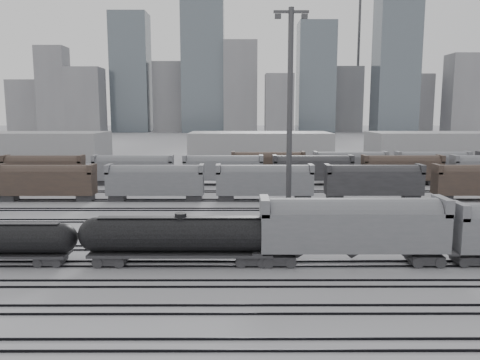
{
  "coord_description": "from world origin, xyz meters",
  "views": [
    {
      "loc": [
        3.99,
        -39.96,
        13.72
      ],
      "look_at": [
        4.16,
        26.89,
        4.0
      ],
      "focal_mm": 35.0,
      "sensor_mm": 36.0,
      "label": 1
    }
  ],
  "objects": [
    {
      "name": "ground",
      "position": [
        0.0,
        0.0,
        0.0
      ],
      "size": [
        900.0,
        900.0,
        0.0
      ],
      "primitive_type": "plane",
      "color": "silver",
      "rests_on": "ground"
    },
    {
      "name": "tracks",
      "position": [
        0.0,
        17.5,
        0.08
      ],
      "size": [
        220.0,
        71.5,
        0.16
      ],
      "color": "black",
      "rests_on": "ground"
    },
    {
      "name": "tank_car_b",
      "position": [
        -1.23,
        1.0,
        2.64
      ],
      "size": [
        18.45,
        3.07,
        4.56
      ],
      "color": "#272629",
      "rests_on": "ground"
    },
    {
      "name": "hopper_car_a",
      "position": [
        14.25,
        1.0,
        3.69
      ],
      "size": [
        16.69,
        3.32,
        5.97
      ],
      "color": "#272629",
      "rests_on": "ground"
    },
    {
      "name": "light_mast_c",
      "position": [
        10.09,
        16.54,
        13.68
      ],
      "size": [
        4.13,
        0.66,
        25.79
      ],
      "color": "#3C3C3F",
      "rests_on": "ground"
    },
    {
      "name": "bg_string_near",
      "position": [
        8.0,
        32.0,
        2.8
      ],
      "size": [
        151.0,
        3.0,
        5.6
      ],
      "color": "slate",
      "rests_on": "ground"
    },
    {
      "name": "bg_string_mid",
      "position": [
        18.0,
        48.0,
        2.8
      ],
      "size": [
        151.0,
        3.0,
        5.6
      ],
      "color": "#272629",
      "rests_on": "ground"
    },
    {
      "name": "bg_string_far",
      "position": [
        35.5,
        56.0,
        2.8
      ],
      "size": [
        66.0,
        3.0,
        5.6
      ],
      "color": "#48372D",
      "rests_on": "ground"
    },
    {
      "name": "warehouse_left",
      "position": [
        -60.0,
        95.0,
        4.0
      ],
      "size": [
        50.0,
        18.0,
        8.0
      ],
      "primitive_type": "cube",
      "color": "gray",
      "rests_on": "ground"
    },
    {
      "name": "warehouse_mid",
      "position": [
        10.0,
        95.0,
        4.0
      ],
      "size": [
        40.0,
        18.0,
        8.0
      ],
      "primitive_type": "cube",
      "color": "gray",
      "rests_on": "ground"
    },
    {
      "name": "warehouse_right",
      "position": [
        60.0,
        95.0,
        4.0
      ],
      "size": [
        35.0,
        18.0,
        8.0
      ],
      "primitive_type": "cube",
      "color": "gray",
      "rests_on": "ground"
    },
    {
      "name": "skyline",
      "position": [
        10.84,
        280.0,
        34.73
      ],
      "size": [
        316.0,
        22.4,
        95.0
      ],
      "color": "gray",
      "rests_on": "ground"
    },
    {
      "name": "crane_left",
      "position": [
        -28.74,
        305.0,
        57.39
      ],
      "size": [
        42.0,
        1.8,
        100.0
      ],
      "color": "#3C3C3F",
      "rests_on": "ground"
    },
    {
      "name": "crane_right",
      "position": [
        91.26,
        305.0,
        57.39
      ],
      "size": [
        42.0,
        1.8,
        100.0
      ],
      "color": "#3C3C3F",
      "rests_on": "ground"
    }
  ]
}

